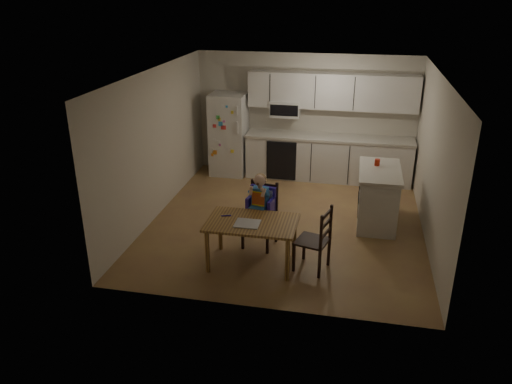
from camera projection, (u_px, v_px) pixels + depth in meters
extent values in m
cube|color=brown|center=(286.00, 222.00, 8.52)|extent=(4.50, 5.00, 0.01)
cube|color=beige|center=(305.00, 115.00, 10.29)|extent=(4.50, 0.02, 2.50)
cube|color=beige|center=(157.00, 144.00, 8.45)|extent=(0.02, 5.00, 2.50)
cube|color=beige|center=(434.00, 161.00, 7.61)|extent=(0.02, 5.00, 2.50)
cube|color=white|center=(290.00, 73.00, 7.55)|extent=(4.50, 5.00, 0.01)
cube|color=silver|center=(229.00, 134.00, 10.42)|extent=(0.72, 0.70, 1.70)
cube|color=silver|center=(328.00, 159.00, 10.24)|extent=(3.34, 0.60, 0.86)
cube|color=beige|center=(329.00, 138.00, 10.05)|extent=(3.37, 0.62, 0.05)
cube|color=black|center=(281.00, 161.00, 10.13)|extent=(0.60, 0.02, 0.80)
cube|color=silver|center=(332.00, 91.00, 9.83)|extent=(3.34, 0.34, 0.70)
cube|color=silver|center=(285.00, 108.00, 10.12)|extent=(0.60, 0.38, 0.33)
cube|color=silver|center=(378.00, 198.00, 8.33)|extent=(0.61, 1.22, 0.90)
cube|color=beige|center=(380.00, 171.00, 8.14)|extent=(0.67, 1.28, 0.05)
cylinder|color=red|center=(377.00, 162.00, 8.31)|extent=(0.09, 0.09, 0.11)
cube|color=brown|center=(252.00, 223.00, 6.98)|extent=(1.27, 0.82, 0.04)
cylinder|color=brown|center=(207.00, 251.00, 6.91)|extent=(0.06, 0.06, 0.64)
cylinder|color=brown|center=(220.00, 230.00, 7.52)|extent=(0.06, 0.06, 0.64)
cylinder|color=brown|center=(288.00, 260.00, 6.70)|extent=(0.06, 0.06, 0.64)
cylinder|color=brown|center=(294.00, 237.00, 7.31)|extent=(0.06, 0.06, 0.64)
cube|color=silver|center=(247.00, 223.00, 6.89)|extent=(0.34, 0.30, 0.01)
cylinder|color=#3223B4|center=(225.00, 216.00, 7.12)|extent=(0.12, 0.06, 0.02)
cube|color=black|center=(260.00, 219.00, 7.57)|extent=(0.51, 0.51, 0.03)
cube|color=black|center=(243.00, 236.00, 7.56)|extent=(0.04, 0.04, 0.44)
cube|color=black|center=(252.00, 225.00, 7.90)|extent=(0.04, 0.04, 0.44)
cube|color=black|center=(267.00, 240.00, 7.42)|extent=(0.04, 0.04, 0.44)
cube|color=black|center=(276.00, 229.00, 7.77)|extent=(0.04, 0.04, 0.44)
cube|color=black|center=(264.00, 197.00, 7.64)|extent=(0.44, 0.11, 0.52)
cube|color=#3223B4|center=(260.00, 214.00, 7.54)|extent=(0.45, 0.42, 0.10)
cube|color=#3223B4|center=(263.00, 197.00, 7.58)|extent=(0.40, 0.13, 0.36)
cube|color=#5A6CCC|center=(259.00, 211.00, 7.50)|extent=(0.35, 0.32, 0.02)
cube|color=#2153B0|center=(260.00, 196.00, 7.44)|extent=(0.25, 0.18, 0.27)
cube|color=red|center=(258.00, 198.00, 7.38)|extent=(0.20, 0.05, 0.21)
sphere|color=beige|center=(260.00, 180.00, 7.33)|extent=(0.21, 0.21, 0.18)
ellipsoid|color=olive|center=(260.00, 179.00, 7.32)|extent=(0.20, 0.19, 0.15)
cube|color=black|center=(312.00, 241.00, 6.95)|extent=(0.52, 0.52, 0.03)
cube|color=black|center=(304.00, 246.00, 7.27)|extent=(0.04, 0.04, 0.42)
cube|color=black|center=(329.00, 252.00, 7.11)|extent=(0.04, 0.04, 0.42)
cube|color=black|center=(294.00, 258.00, 6.96)|extent=(0.04, 0.04, 0.42)
cube|color=black|center=(319.00, 265.00, 6.80)|extent=(0.04, 0.04, 0.42)
cube|color=black|center=(326.00, 227.00, 6.77)|extent=(0.15, 0.41, 0.50)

